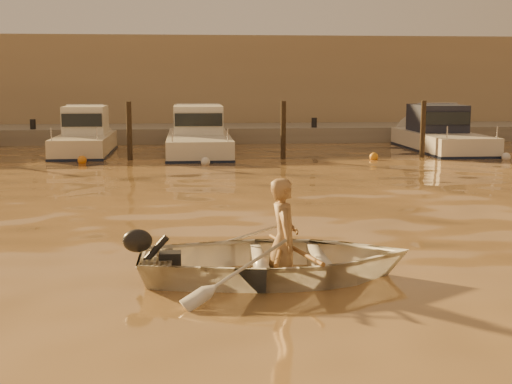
{
  "coord_description": "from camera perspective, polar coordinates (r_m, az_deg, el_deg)",
  "views": [
    {
      "loc": [
        -3.54,
        -10.8,
        2.78
      ],
      "look_at": [
        -2.32,
        1.81,
        0.75
      ],
      "focal_mm": 50.0,
      "sensor_mm": 36.0,
      "label": 1
    }
  ],
  "objects": [
    {
      "name": "oar_starboard",
      "position": [
        9.97,
        1.95,
        -4.58
      ],
      "size": [
        0.44,
        2.08,
        0.13
      ],
      "primitive_type": "cylinder",
      "rotation": [
        1.54,
        0.0,
        -0.18
      ],
      "color": "brown",
      "rests_on": "dinghy"
    },
    {
      "name": "waterfront_building",
      "position": [
        37.97,
        -0.19,
        8.52
      ],
      "size": [
        46.0,
        7.0,
        4.8
      ],
      "primitive_type": "cube",
      "color": "#9E8466",
      "rests_on": "quay"
    },
    {
      "name": "ground_plane",
      "position": [
        11.7,
        12.28,
        -4.85
      ],
      "size": [
        160.0,
        160.0,
        0.0
      ],
      "primitive_type": "plane",
      "color": "#92613A",
      "rests_on": "ground"
    },
    {
      "name": "piling_3",
      "position": [
        26.04,
        13.2,
        4.72
      ],
      "size": [
        0.18,
        0.18,
        2.2
      ],
      "primitive_type": "cylinder",
      "color": "#2D2319",
      "rests_on": "ground_plane"
    },
    {
      "name": "fender_d",
      "position": [
        24.88,
        9.42,
        2.79
      ],
      "size": [
        0.3,
        0.3,
        0.3
      ],
      "primitive_type": "sphere",
      "color": "orange",
      "rests_on": "ground_plane"
    },
    {
      "name": "oar_port",
      "position": [
        10.0,
        3.09,
        -4.55
      ],
      "size": [
        0.48,
        2.07,
        0.13
      ],
      "primitive_type": "cylinder",
      "rotation": [
        1.54,
        0.0,
        0.2
      ],
      "color": "brown",
      "rests_on": "dinghy"
    },
    {
      "name": "quay",
      "position": [
        32.6,
        0.72,
        4.47
      ],
      "size": [
        52.0,
        4.0,
        1.0
      ],
      "primitive_type": "cube",
      "color": "gray",
      "rests_on": "ground_plane"
    },
    {
      "name": "outboard_motor",
      "position": [
        9.94,
        -6.99,
        -5.52
      ],
      "size": [
        0.9,
        0.41,
        0.7
      ],
      "primitive_type": null,
      "rotation": [
        0.0,
        0.0,
        -0.01
      ],
      "color": "black",
      "rests_on": "dinghy"
    },
    {
      "name": "moored_boat_2",
      "position": [
        26.89,
        -4.62,
        4.47
      ],
      "size": [
        2.28,
        7.64,
        1.75
      ],
      "primitive_type": null,
      "color": "silver",
      "rests_on": "ground_plane"
    },
    {
      "name": "moored_boat_1",
      "position": [
        27.15,
        -13.57,
        4.29
      ],
      "size": [
        1.89,
        5.76,
        1.75
      ],
      "primitive_type": null,
      "color": "beige",
      "rests_on": "ground_plane"
    },
    {
      "name": "fender_b",
      "position": [
        24.26,
        -13.74,
        2.49
      ],
      "size": [
        0.3,
        0.3,
        0.3
      ],
      "primitive_type": "sphere",
      "color": "orange",
      "rests_on": "ground_plane"
    },
    {
      "name": "fender_e",
      "position": [
        26.0,
        19.37,
        2.67
      ],
      "size": [
        0.3,
        0.3,
        0.3
      ],
      "primitive_type": "sphere",
      "color": "silver",
      "rests_on": "ground_plane"
    },
    {
      "name": "piling_1",
      "position": [
        24.75,
        -10.1,
        4.6
      ],
      "size": [
        0.18,
        0.18,
        2.2
      ],
      "primitive_type": "cylinder",
      "color": "#2D2319",
      "rests_on": "ground_plane"
    },
    {
      "name": "fender_c",
      "position": [
        23.17,
        -4.07,
        2.43
      ],
      "size": [
        0.3,
        0.3,
        0.3
      ],
      "primitive_type": "sphere",
      "color": "white",
      "rests_on": "ground_plane"
    },
    {
      "name": "dinghy",
      "position": [
        10.0,
        1.66,
        -5.39
      ],
      "size": [
        3.84,
        2.75,
        0.79
      ],
      "primitive_type": "imported",
      "rotation": [
        0.0,
        0.0,
        1.56
      ],
      "color": "silver",
      "rests_on": "ground_plane"
    },
    {
      "name": "piling_2",
      "position": [
        24.9,
        2.2,
        4.76
      ],
      "size": [
        0.18,
        0.18,
        2.2
      ],
      "primitive_type": "cylinder",
      "color": "#2D2319",
      "rests_on": "ground_plane"
    },
    {
      "name": "moored_boat_4",
      "position": [
        28.63,
        14.65,
        4.49
      ],
      "size": [
        2.25,
        6.93,
        1.75
      ],
      "primitive_type": null,
      "color": "silver",
      "rests_on": "ground_plane"
    },
    {
      "name": "person",
      "position": [
        9.95,
        2.24,
        -3.8
      ],
      "size": [
        0.42,
        0.63,
        1.72
      ],
      "primitive_type": "imported",
      "rotation": [
        0.0,
        0.0,
        1.56
      ],
      "color": "#98724C",
      "rests_on": "dinghy"
    }
  ]
}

